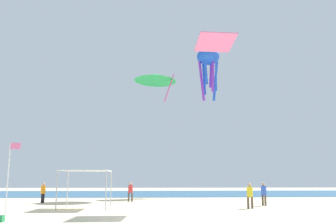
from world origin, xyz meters
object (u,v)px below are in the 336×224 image
at_px(person_leftmost, 130,190).
at_px(kite_delta_green, 155,78).
at_px(person_rightmost, 250,194).
at_px(person_central, 264,192).
at_px(canopy_tent, 86,172).
at_px(person_near_tent, 43,191).
at_px(kite_octopus_blue, 208,59).
at_px(kite_diamond_pink, 215,45).
at_px(banner_flag, 9,172).

relative_size(person_leftmost, kite_delta_green, 0.26).
bearing_deg(person_rightmost, person_leftmost, 121.25).
relative_size(person_central, person_rightmost, 1.00).
xyz_separation_m(person_rightmost, kite_delta_green, (-6.18, 12.36, 11.22)).
height_order(canopy_tent, person_near_tent, canopy_tent).
height_order(canopy_tent, kite_octopus_blue, kite_octopus_blue).
bearing_deg(kite_octopus_blue, canopy_tent, -2.39).
bearing_deg(kite_diamond_pink, kite_octopus_blue, 79.38).
distance_m(person_central, kite_delta_green, 16.88).
height_order(person_rightmost, kite_octopus_blue, kite_octopus_blue).
distance_m(person_rightmost, kite_delta_green, 17.80).
bearing_deg(person_rightmost, kite_delta_green, 100.77).
xyz_separation_m(banner_flag, kite_delta_green, (8.19, 16.35, 9.85)).
distance_m(person_rightmost, kite_diamond_pink, 10.79).
bearing_deg(person_near_tent, person_rightmost, 80.41).
xyz_separation_m(person_leftmost, person_rightmost, (8.32, -7.75, 0.03)).
height_order(banner_flag, kite_diamond_pink, kite_diamond_pink).
bearing_deg(person_rightmost, person_central, 40.23).
height_order(person_central, kite_octopus_blue, kite_octopus_blue).
distance_m(person_leftmost, kite_delta_green, 12.35).
bearing_deg(kite_delta_green, person_near_tent, 75.94).
bearing_deg(person_near_tent, canopy_tent, 49.59).
bearing_deg(kite_octopus_blue, person_rightmost, 28.48).
distance_m(person_leftmost, person_central, 11.30).
relative_size(person_near_tent, person_central, 0.97).
relative_size(person_near_tent, person_leftmost, 1.00).
relative_size(kite_delta_green, kite_diamond_pink, 1.56).
xyz_separation_m(kite_octopus_blue, kite_delta_green, (-6.51, -6.16, -4.03)).
height_order(person_central, kite_diamond_pink, kite_diamond_pink).
height_order(person_central, banner_flag, banner_flag).
bearing_deg(person_leftmost, kite_delta_green, -108.67).
bearing_deg(person_near_tent, kite_octopus_blue, 140.75).
distance_m(person_near_tent, kite_delta_green, 15.74).
height_order(person_leftmost, kite_octopus_blue, kite_octopus_blue).
bearing_deg(person_central, banner_flag, -91.12).
height_order(person_rightmost, kite_delta_green, kite_delta_green).
height_order(person_near_tent, kite_diamond_pink, kite_diamond_pink).
xyz_separation_m(kite_octopus_blue, kite_diamond_pink, (-2.29, -17.82, -4.67)).
bearing_deg(canopy_tent, kite_diamond_pink, 1.73).
height_order(person_central, person_rightmost, person_rightmost).
bearing_deg(kite_delta_green, canopy_tent, 110.09).
relative_size(canopy_tent, kite_diamond_pink, 0.81).
distance_m(person_near_tent, person_rightmost, 16.49).
bearing_deg(person_near_tent, kite_delta_green, 136.58).
relative_size(kite_octopus_blue, kite_delta_green, 1.06).
relative_size(person_leftmost, kite_diamond_pink, 0.41).
relative_size(person_near_tent, banner_flag, 0.41).
distance_m(banner_flag, kite_octopus_blue, 30.26).
bearing_deg(person_rightmost, person_near_tent, 142.18).
bearing_deg(kite_delta_green, person_leftmost, 106.93).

